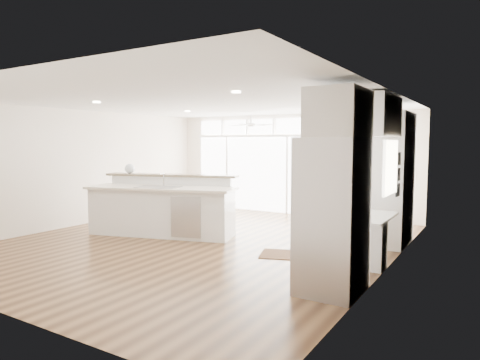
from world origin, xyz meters
The scene contains 23 objects.
floor centered at (0.00, 0.00, -0.01)m, with size 7.00×8.00×0.02m, color #422814.
ceiling centered at (0.00, 0.00, 2.70)m, with size 7.00×8.00×0.02m, color white.
wall_back centered at (0.00, 4.00, 1.35)m, with size 7.00×0.04×2.70m, color white.
wall_left centered at (-3.50, 0.00, 1.35)m, with size 0.04×8.00×2.70m, color white.
wall_right centered at (3.50, 0.00, 1.35)m, with size 0.04×8.00×2.70m, color white.
glass_wall centered at (0.00, 3.94, 1.05)m, with size 5.80×0.06×2.08m, color white.
transom_row centered at (0.00, 3.94, 2.38)m, with size 5.90×0.06×0.40m, color white.
desk_window centered at (3.46, 0.30, 1.55)m, with size 0.04×0.85×0.85m, color white.
ceiling_fan centered at (-0.50, 2.80, 2.48)m, with size 1.16×1.16×0.32m, color white.
recessed_lights centered at (0.00, 0.20, 2.68)m, with size 3.40×3.00×0.02m, color white.
oven_cabinet centered at (3.17, 1.80, 1.25)m, with size 0.64×1.20×2.50m, color white.
desk_nook centered at (3.13, 0.30, 0.38)m, with size 0.72×1.30×0.76m, color white.
upper_cabinets centered at (3.17, 0.30, 2.35)m, with size 0.64×1.30×0.64m, color white.
refrigerator centered at (3.11, -1.35, 1.00)m, with size 0.76×0.90×2.00m, color #A8A9AD.
fridge_cabinet centered at (3.17, -1.35, 2.30)m, with size 0.64×0.90×0.60m, color white.
framed_photos centered at (3.46, 0.92, 1.40)m, with size 0.06×0.22×0.80m, color black.
kitchen_island centered at (-1.09, 0.09, 0.62)m, with size 3.14×1.18×1.25m, color white.
rug centered at (1.86, 0.00, 0.01)m, with size 0.92×0.66×0.01m, color #351E11.
office_chair centered at (2.67, 0.96, 0.55)m, with size 0.57×0.53×1.09m, color black.
fishbowl centered at (-2.12, 0.21, 1.36)m, with size 0.22×0.22×0.22m, color silver.
monitor centered at (3.05, 0.30, 0.95)m, with size 0.07×0.45×0.37m, color black.
keyboard centered at (2.88, 0.30, 0.77)m, with size 0.12×0.32×0.02m, color silver.
potted_plant centered at (3.17, 1.80, 2.62)m, with size 0.28×0.31×0.24m, color #2B5F28.
Camera 1 is at (4.93, -6.60, 1.93)m, focal length 32.00 mm.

